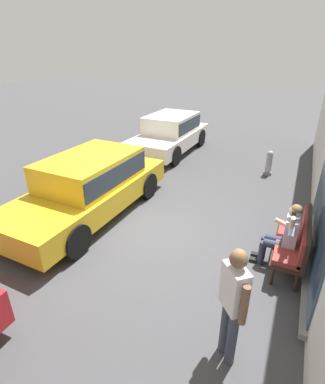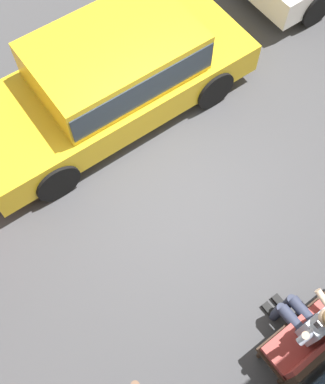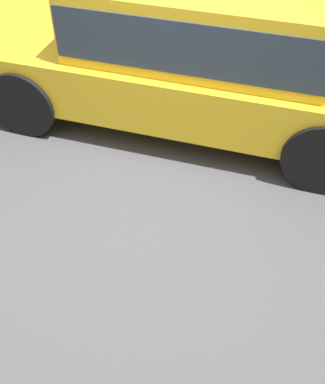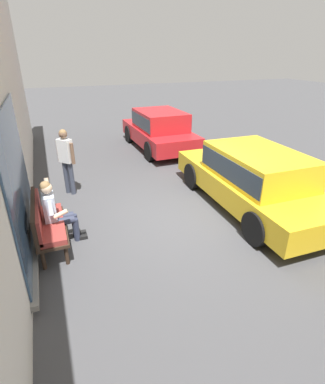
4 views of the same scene
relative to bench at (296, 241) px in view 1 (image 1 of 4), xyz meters
The scene contains 7 objects.
ground_plane 2.95m from the bench, 89.68° to the right, with size 60.00×60.00×0.00m, color #424244.
bench is the anchor object (origin of this frame).
person_on_phone 0.28m from the bench, 64.49° to the right, with size 0.73×0.74×1.32m.
parked_car_near 7.29m from the bench, 137.85° to the right, with size 4.19×1.94×1.43m.
parked_car_mid 4.66m from the bench, 90.75° to the right, with size 4.69×1.97×1.45m.
pedestrian_standing 2.49m from the bench, 15.63° to the right, with size 0.44×0.39×1.73m.
fire_hydrant 4.60m from the bench, 167.08° to the right, with size 0.38×0.26×0.81m.
Camera 1 is at (5.12, 2.60, 3.72)m, focal length 28.00 mm.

